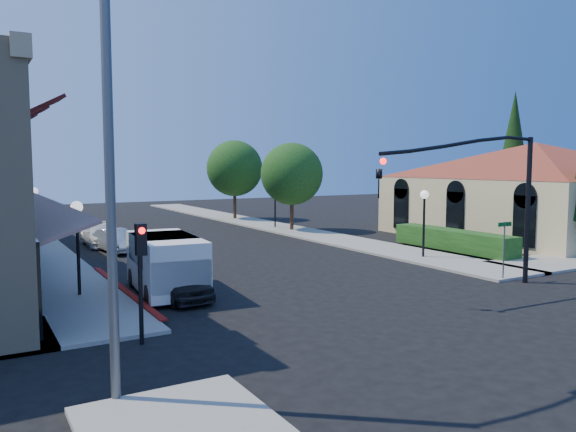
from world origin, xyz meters
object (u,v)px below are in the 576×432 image
signal_mast_arm (493,185)px  street_name_sign (504,241)px  conifer_far (514,147)px  cobra_streetlight (127,146)px  parked_car_b (116,241)px  secondary_signal (141,261)px  lamppost_right_far (275,193)px  street_tree_a (292,174)px  parked_car_a (176,281)px  parked_car_c (101,235)px  lamppost_left_far (35,202)px  lamppost_right_near (424,206)px  parked_car_d (74,220)px  lamppost_left_near (77,224)px  white_van (166,261)px  street_tree_b (235,168)px

signal_mast_arm → street_name_sign: (1.64, 0.70, -2.39)m
conifer_far → cobra_streetlight: (-37.15, -20.00, -1.09)m
parked_car_b → secondary_signal: bearing=-108.4°
signal_mast_arm → lamppost_right_far: size_ratio=2.24×
street_name_sign → lamppost_right_far: size_ratio=0.70×
cobra_streetlight → street_name_sign: (16.65, 4.20, -3.57)m
street_name_sign → lamppost_right_far: bearing=87.4°
street_tree_a → parked_car_a: size_ratio=1.66×
conifer_far → street_name_sign: (-20.50, -15.80, -4.66)m
street_name_sign → parked_car_c: 22.90m
lamppost_right_far → parked_car_b: bearing=-156.9°
lamppost_left_far → lamppost_right_near: size_ratio=1.00×
lamppost_right_far → lamppost_right_near: bearing=-90.0°
street_tree_a → parked_car_b: (-13.60, -3.66, -3.55)m
parked_car_b → parked_car_d: size_ratio=0.90×
secondary_signal → lamppost_left_far: size_ratio=0.93×
conifer_far → signal_mast_arm: bearing=-143.3°
street_tree_a → parked_car_b: size_ratio=1.66×
conifer_far → street_tree_a: size_ratio=1.70×
parked_car_b → parked_car_a: bearing=-100.9°
cobra_streetlight → lamppost_left_near: 10.34m
street_name_sign → lamppost_left_far: (-16.00, 19.80, 1.04)m
lamppost_right_near → white_van: size_ratio=0.70×
street_name_sign → conifer_far: bearing=37.6°
street_name_sign → parked_car_d: 32.26m
street_tree_a → lamppost_left_far: 17.36m
cobra_streetlight → conifer_far: bearing=28.3°
signal_mast_arm → lamppost_left_far: bearing=125.0°
lamppost_left_near → cobra_streetlight: bearing=-93.7°
secondary_signal → street_name_sign: (15.50, 0.79, -0.62)m
street_tree_b → parked_car_c: size_ratio=1.54×
secondary_signal → street_name_sign: secondary_signal is taller
signal_mast_arm → parked_car_d: bearing=109.3°
lamppost_right_near → cobra_streetlight: bearing=-150.5°
white_van → conifer_far: bearing=18.1°
lamppost_right_near → white_van: 14.11m
lamppost_right_near → parked_car_a: (-13.98, -2.00, -2.07)m
lamppost_left_far → lamppost_right_near: (17.00, -14.00, 0.00)m
street_tree_a → parked_car_d: 17.26m
lamppost_left_far → lamppost_right_near: same height
parked_car_a → cobra_streetlight: bearing=-119.2°
lamppost_left_near → lamppost_left_far: 14.00m
street_tree_a → secondary_signal: (-16.80, -20.59, -1.88)m
signal_mast_arm → parked_car_d: (-10.66, 30.50, -3.49)m
secondary_signal → parked_car_b: secondary_signal is taller
lamppost_left_far → cobra_streetlight: bearing=-91.5°
lamppost_left_far → parked_car_c: bearing=-10.3°
cobra_streetlight → street_name_sign: cobra_streetlight is taller
lamppost_left_near → parked_car_d: 24.38m
street_tree_b → signal_mast_arm: 30.65m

